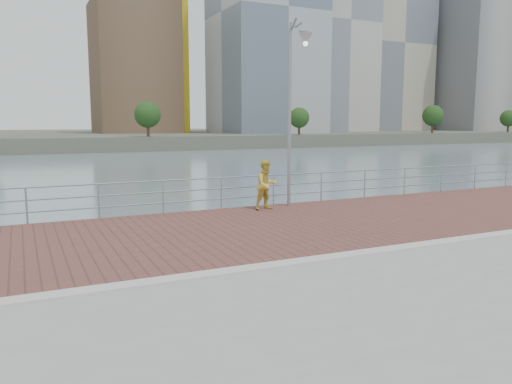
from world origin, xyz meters
name	(u,v)px	position (x,y,z in m)	size (l,w,h in m)	color
water	(295,352)	(0.00, 0.00, -2.00)	(400.00, 400.00, 0.00)	slate
brick_lane	(231,230)	(0.00, 3.60, 0.01)	(40.00, 6.80, 0.02)	brown
curb	(296,262)	(0.00, 0.00, 0.03)	(40.00, 0.40, 0.06)	#B7B5AD
far_shore	(42,138)	(0.00, 122.50, -0.75)	(320.00, 95.00, 2.50)	#4C5142
guardrail	(193,191)	(0.00, 7.00, 0.69)	(39.06, 0.06, 1.13)	#8C9EA8
street_lamp	(296,81)	(3.44, 6.05, 4.41)	(0.45, 1.32, 6.20)	gray
bystander	(266,185)	(2.38, 6.19, 0.87)	(0.83, 0.64, 1.70)	gold
skyline	(175,32)	(28.18, 104.34, 23.21)	(233.00, 41.00, 56.11)	#ADA38E
shoreline_trees	(131,114)	(12.16, 77.00, 4.33)	(169.45, 4.90, 6.53)	#473323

